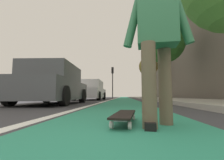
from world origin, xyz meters
TOP-DOWN VIEW (x-y plane):
  - ground_plane at (10.00, 0.00)m, footprint 80.00×80.00m
  - bike_lane_paint at (24.00, 0.00)m, footprint 56.00×1.81m
  - lane_stripe_white at (20.00, 1.05)m, footprint 52.00×0.16m
  - sidewalk_curb at (18.00, -3.32)m, footprint 52.00×3.20m
  - building_facade at (22.00, -6.13)m, footprint 40.00×1.20m
  - skateboard at (0.96, -0.02)m, footprint 0.86×0.30m
  - skater_person at (0.82, -0.37)m, footprint 0.44×0.72m
  - parked_car_near at (5.11, 2.66)m, footprint 4.24×2.03m
  - parked_car_mid at (11.36, 2.54)m, footprint 4.52×1.95m
  - traffic_light at (19.82, 1.45)m, footprint 0.33×0.28m
  - street_tree_mid at (10.73, -2.92)m, footprint 2.98×2.98m
  - street_tree_far at (18.18, -2.92)m, footprint 2.24×2.24m
  - pedestrian_distant at (14.85, -2.72)m, footprint 0.43×0.67m

SIDE VIEW (x-z plane):
  - ground_plane at x=10.00m, z-range 0.00..0.00m
  - bike_lane_paint at x=24.00m, z-range 0.00..0.00m
  - lane_stripe_white at x=20.00m, z-range 0.00..0.01m
  - sidewalk_curb at x=18.00m, z-range 0.00..0.13m
  - skateboard at x=0.96m, z-range 0.04..0.15m
  - parked_car_mid at x=11.36m, z-range -0.04..1.43m
  - parked_car_near at x=5.11m, z-range -0.03..1.43m
  - pedestrian_distant at x=14.85m, z-range 0.11..1.65m
  - skater_person at x=0.82m, z-range 0.12..1.76m
  - traffic_light at x=19.82m, z-range 0.78..4.81m
  - street_tree_far at x=18.18m, z-range 1.28..6.16m
  - street_tree_mid at x=10.73m, z-range 1.32..6.98m
  - building_facade at x=22.00m, z-range 0.00..13.73m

